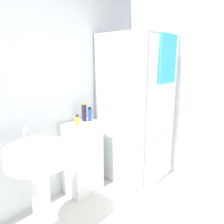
% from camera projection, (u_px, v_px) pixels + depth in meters
% --- Properties ---
extents(wall_back, '(6.40, 0.06, 2.50)m').
position_uv_depth(wall_back, '(33.00, 96.00, 2.28)').
color(wall_back, silver).
rests_on(wall_back, ground_plane).
extents(shower_enclosure, '(0.80, 0.83, 1.94)m').
position_uv_depth(shower_enclosure, '(137.00, 138.00, 3.01)').
color(shower_enclosure, white).
rests_on(shower_enclosure, ground_plane).
extents(vanity_cabinet, '(0.44, 0.33, 0.89)m').
position_uv_depth(vanity_cabinet, '(82.00, 157.00, 2.70)').
color(vanity_cabinet, white).
rests_on(vanity_cabinet, ground_plane).
extents(sink, '(0.55, 0.55, 1.03)m').
position_uv_depth(sink, '(39.00, 169.00, 1.92)').
color(sink, white).
rests_on(sink, ground_plane).
extents(soap_dispenser, '(0.05, 0.06, 0.13)m').
position_uv_depth(soap_dispenser, '(77.00, 121.00, 2.49)').
color(soap_dispenser, yellow).
rests_on(soap_dispenser, vanity_cabinet).
extents(shampoo_bottle_tall_black, '(0.06, 0.06, 0.23)m').
position_uv_depth(shampoo_bottle_tall_black, '(84.00, 112.00, 2.65)').
color(shampoo_bottle_tall_black, '#281E33').
rests_on(shampoo_bottle_tall_black, vanity_cabinet).
extents(shampoo_bottle_blue, '(0.05, 0.05, 0.17)m').
position_uv_depth(shampoo_bottle_blue, '(90.00, 114.00, 2.66)').
color(shampoo_bottle_blue, '#1E4C93').
rests_on(shampoo_bottle_blue, vanity_cabinet).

